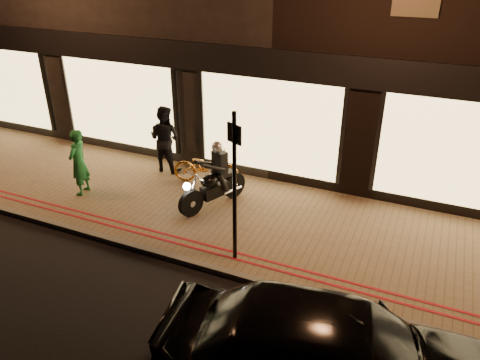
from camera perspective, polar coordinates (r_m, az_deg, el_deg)
name	(u,v)px	position (r m, az deg, el deg)	size (l,w,h in m)	color
ground	(194,268)	(9.30, -5.57, -10.67)	(90.00, 90.00, 0.00)	black
sidewalk	(237,217)	(10.73, -0.41, -4.52)	(50.00, 4.00, 0.12)	brown
kerb_stone	(196,264)	(9.30, -5.44, -10.21)	(50.00, 0.14, 0.12)	#59544C
red_kerb_lines	(207,248)	(9.61, -4.01, -8.29)	(50.00, 0.26, 0.01)	maroon
motorcycle	(214,182)	(10.80, -3.16, -0.25)	(0.92, 1.83, 1.59)	black
sign_post	(235,181)	(8.47, -0.67, -0.18)	(0.33, 0.17, 3.00)	black
bicycle_gold	(206,167)	(11.96, -4.15, 1.61)	(0.59, 1.69, 0.89)	#C57622
person_green	(79,162)	(11.92, -19.09, 2.05)	(0.60, 0.40, 1.65)	#1E7234
person_dark	(165,139)	(12.62, -9.16, 4.98)	(0.88, 0.68, 1.81)	black
parked_car	(335,359)	(6.63, 11.56, -20.56)	(1.92, 4.77, 1.63)	black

